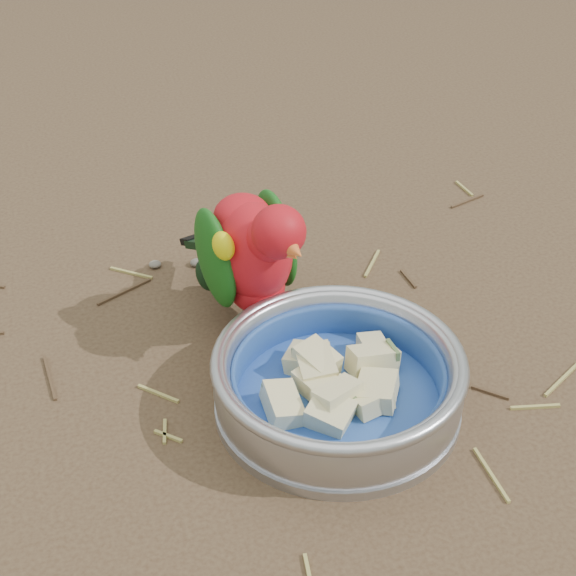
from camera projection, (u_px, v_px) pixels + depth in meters
name	position (u px, v px, depth m)	size (l,w,h in m)	color
ground	(220.00, 404.00, 0.83)	(60.00, 60.00, 0.00)	#4E3926
food_bowl	(337.00, 401.00, 0.82)	(0.23, 0.23, 0.02)	#B2B2BA
bowl_wall	(338.00, 377.00, 0.80)	(0.23, 0.23, 0.04)	#B2B2BA
fruit_wedges	(338.00, 383.00, 0.80)	(0.14, 0.14, 0.03)	beige
lory_parrot	(253.00, 263.00, 0.88)	(0.09, 0.20, 0.16)	red
ground_debris	(233.00, 362.00, 0.87)	(0.90, 0.80, 0.01)	#A79A4F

